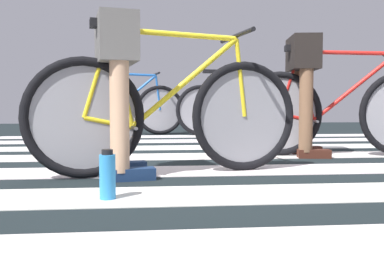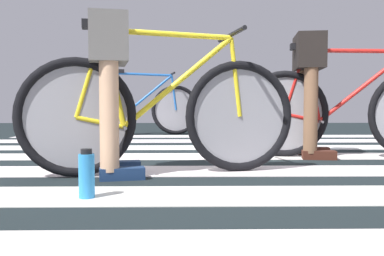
{
  "view_description": "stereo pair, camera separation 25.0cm",
  "coord_description": "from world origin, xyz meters",
  "px_view_note": "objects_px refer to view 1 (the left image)",
  "views": [
    {
      "loc": [
        -0.45,
        -3.12,
        0.45
      ],
      "look_at": [
        -0.15,
        0.07,
        0.28
      ],
      "focal_mm": 39.54,
      "sensor_mm": 36.0,
      "label": 1
    },
    {
      "loc": [
        -0.2,
        -3.12,
        0.45
      ],
      "look_at": [
        -0.15,
        0.07,
        0.28
      ],
      "focal_mm": 39.54,
      "sensor_mm": 36.0,
      "label": 2
    }
  ],
  "objects_px": {
    "bicycle_1_of_4": "(168,113)",
    "cyclist_1_of_4": "(117,73)",
    "bicycle_2_of_4": "(340,111)",
    "bicycle_3_of_4": "(234,108)",
    "cyclist_2_of_4": "(303,79)",
    "bicycle_4_of_4": "(124,108)",
    "water_bottle": "(107,176)"
  },
  "relations": [
    {
      "from": "bicycle_1_of_4",
      "to": "cyclist_1_of_4",
      "type": "bearing_deg",
      "value": 180.0
    },
    {
      "from": "bicycle_2_of_4",
      "to": "bicycle_1_of_4",
      "type": "bearing_deg",
      "value": -143.62
    },
    {
      "from": "bicycle_1_of_4",
      "to": "bicycle_3_of_4",
      "type": "relative_size",
      "value": 0.99
    },
    {
      "from": "cyclist_2_of_4",
      "to": "bicycle_4_of_4",
      "type": "xyz_separation_m",
      "value": [
        -1.66,
        2.6,
        -0.26
      ]
    },
    {
      "from": "bicycle_4_of_4",
      "to": "water_bottle",
      "type": "height_order",
      "value": "bicycle_4_of_4"
    },
    {
      "from": "bicycle_2_of_4",
      "to": "bicycle_4_of_4",
      "type": "bearing_deg",
      "value": 134.54
    },
    {
      "from": "cyclist_1_of_4",
      "to": "bicycle_4_of_4",
      "type": "height_order",
      "value": "cyclist_1_of_4"
    },
    {
      "from": "cyclist_1_of_4",
      "to": "water_bottle",
      "type": "distance_m",
      "value": 0.8
    },
    {
      "from": "cyclist_1_of_4",
      "to": "bicycle_4_of_4",
      "type": "bearing_deg",
      "value": 81.65
    },
    {
      "from": "cyclist_2_of_4",
      "to": "bicycle_4_of_4",
      "type": "height_order",
      "value": "cyclist_2_of_4"
    },
    {
      "from": "bicycle_4_of_4",
      "to": "cyclist_1_of_4",
      "type": "bearing_deg",
      "value": -97.13
    },
    {
      "from": "bicycle_3_of_4",
      "to": "bicycle_4_of_4",
      "type": "height_order",
      "value": "same"
    },
    {
      "from": "bicycle_2_of_4",
      "to": "bicycle_3_of_4",
      "type": "distance_m",
      "value": 2.63
    },
    {
      "from": "bicycle_3_of_4",
      "to": "cyclist_1_of_4",
      "type": "bearing_deg",
      "value": -119.91
    },
    {
      "from": "bicycle_2_of_4",
      "to": "cyclist_2_of_4",
      "type": "xyz_separation_m",
      "value": [
        -0.31,
        0.04,
        0.26
      ]
    },
    {
      "from": "bicycle_4_of_4",
      "to": "water_bottle",
      "type": "distance_m",
      "value": 4.14
    },
    {
      "from": "cyclist_1_of_4",
      "to": "bicycle_3_of_4",
      "type": "height_order",
      "value": "cyclist_1_of_4"
    },
    {
      "from": "bicycle_2_of_4",
      "to": "cyclist_2_of_4",
      "type": "height_order",
      "value": "cyclist_2_of_4"
    },
    {
      "from": "bicycle_1_of_4",
      "to": "cyclist_2_of_4",
      "type": "distance_m",
      "value": 1.47
    },
    {
      "from": "bicycle_1_of_4",
      "to": "bicycle_3_of_4",
      "type": "xyz_separation_m",
      "value": [
        1.09,
        3.4,
        0.0
      ]
    },
    {
      "from": "bicycle_2_of_4",
      "to": "cyclist_2_of_4",
      "type": "relative_size",
      "value": 1.72
    },
    {
      "from": "bicycle_3_of_4",
      "to": "bicycle_4_of_4",
      "type": "xyz_separation_m",
      "value": [
        -1.58,
        0.04,
        0.0
      ]
    },
    {
      "from": "bicycle_1_of_4",
      "to": "bicycle_2_of_4",
      "type": "relative_size",
      "value": 0.99
    },
    {
      "from": "bicycle_1_of_4",
      "to": "bicycle_3_of_4",
      "type": "bearing_deg",
      "value": 60.92
    },
    {
      "from": "bicycle_4_of_4",
      "to": "bicycle_1_of_4",
      "type": "bearing_deg",
      "value": -92.06
    },
    {
      "from": "cyclist_1_of_4",
      "to": "bicycle_4_of_4",
      "type": "relative_size",
      "value": 0.56
    },
    {
      "from": "cyclist_2_of_4",
      "to": "bicycle_3_of_4",
      "type": "xyz_separation_m",
      "value": [
        -0.08,
        2.56,
        -0.26
      ]
    },
    {
      "from": "bicycle_2_of_4",
      "to": "bicycle_4_of_4",
      "type": "height_order",
      "value": "same"
    },
    {
      "from": "cyclist_2_of_4",
      "to": "bicycle_4_of_4",
      "type": "distance_m",
      "value": 3.09
    },
    {
      "from": "bicycle_2_of_4",
      "to": "bicycle_4_of_4",
      "type": "relative_size",
      "value": 1.0
    },
    {
      "from": "cyclist_1_of_4",
      "to": "cyclist_2_of_4",
      "type": "relative_size",
      "value": 0.96
    },
    {
      "from": "cyclist_2_of_4",
      "to": "water_bottle",
      "type": "bearing_deg",
      "value": -126.09
    }
  ]
}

